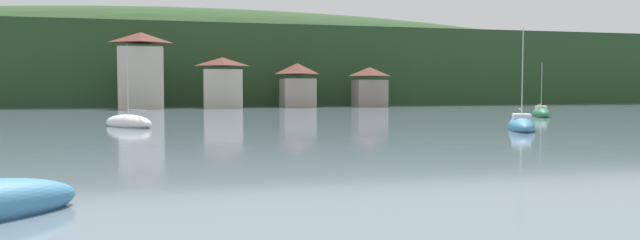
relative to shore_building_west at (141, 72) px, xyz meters
name	(u,v)px	position (x,y,z in m)	size (l,w,h in m)	color
wooded_hillside	(203,77)	(10.36, 49.19, 0.24)	(352.00, 74.08, 33.88)	#264223
shore_building_west	(141,72)	(0.00, 0.00, 0.00)	(6.13, 4.23, 10.38)	#BCB29E
shore_building_westcentral	(223,83)	(10.93, -0.31, -1.60)	(5.52, 3.57, 7.10)	#BCB29E
shore_building_central	(297,86)	(21.86, 0.58, -1.90)	(4.79, 5.45, 6.44)	gray
shore_building_eastcentral	(370,87)	(32.79, -0.10, -2.16)	(4.81, 4.03, 5.94)	gray
sailboat_mid_2	(521,125)	(26.87, -48.43, -4.73)	(4.19, 6.01, 7.07)	teal
sailboat_far_4	(541,114)	(38.96, -33.27, -4.72)	(3.22, 4.66, 5.57)	#2D754C
sailboat_far_6	(128,123)	(1.37, -38.97, -4.76)	(4.46, 5.22, 6.19)	white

